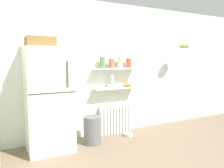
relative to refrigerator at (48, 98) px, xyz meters
name	(u,v)px	position (x,y,z in m)	size (l,w,h in m)	color
ground_plane	(165,159)	(1.46, -1.17, -0.88)	(7.04, 7.04, 0.00)	#7A6651
back_wall	(116,69)	(1.46, 0.38, 0.42)	(7.04, 0.10, 2.60)	silver
refrigerator	(48,98)	(0.00, 0.00, 0.00)	(0.71, 0.69, 1.84)	silver
radiator	(115,119)	(1.37, 0.25, -0.59)	(0.68, 0.12, 0.56)	white
wall_shelf_lower	(116,88)	(1.37, 0.22, 0.05)	(0.93, 0.22, 0.03)	white
wall_shelf_upper	(116,69)	(1.37, 0.22, 0.44)	(0.93, 0.22, 0.03)	white
storage_jar_0	(102,62)	(1.07, 0.22, 0.56)	(0.10, 0.10, 0.22)	#5B7F4C
storage_jar_1	(111,63)	(1.27, 0.22, 0.54)	(0.11, 0.11, 0.18)	olive
storage_jar_2	(120,63)	(1.47, 0.22, 0.56)	(0.12, 0.12, 0.21)	beige
storage_jar_3	(129,63)	(1.66, 0.22, 0.55)	(0.11, 0.11, 0.19)	#C64C38
vase	(112,81)	(1.27, 0.22, 0.20)	(0.08, 0.08, 0.26)	#B2ADA8
shelf_bowl	(128,85)	(1.65, 0.22, 0.11)	(0.17, 0.17, 0.08)	orange
trash_bin	(92,130)	(0.73, -0.08, -0.63)	(0.31, 0.31, 0.49)	slate
pet_food_bowl	(128,135)	(1.51, -0.04, -0.85)	(0.18, 0.18, 0.05)	#B7B7BC
hanging_fruit_basket	(184,46)	(2.90, -0.05, 0.91)	(0.30, 0.30, 0.10)	#B2B2B7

